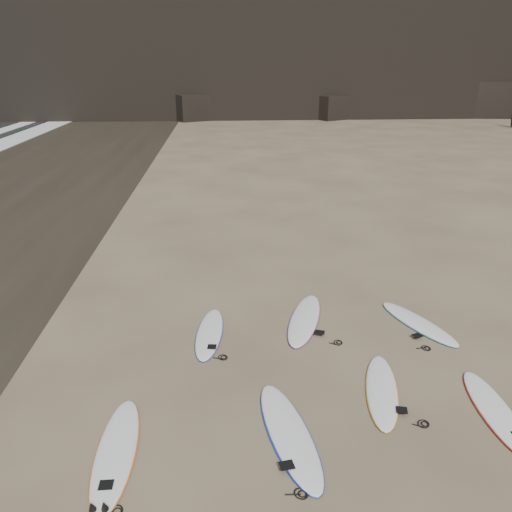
{
  "coord_description": "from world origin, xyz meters",
  "views": [
    {
      "loc": [
        -2.94,
        -7.01,
        5.59
      ],
      "look_at": [
        -2.22,
        3.38,
        1.5
      ],
      "focal_mm": 35.0,
      "sensor_mm": 36.0,
      "label": 1
    }
  ],
  "objects_px": {
    "surfboard_3": "(495,411)",
    "surfboard_5": "(209,333)",
    "surfboard_7": "(418,323)",
    "surfboard_0": "(116,451)",
    "surfboard_1": "(289,433)",
    "surfboard_6": "(304,319)",
    "surfboard_2": "(382,390)"
  },
  "relations": [
    {
      "from": "surfboard_3",
      "to": "surfboard_5",
      "type": "height_order",
      "value": "surfboard_3"
    },
    {
      "from": "surfboard_7",
      "to": "surfboard_5",
      "type": "bearing_deg",
      "value": 158.36
    },
    {
      "from": "surfboard_0",
      "to": "surfboard_5",
      "type": "height_order",
      "value": "surfboard_0"
    },
    {
      "from": "surfboard_1",
      "to": "surfboard_6",
      "type": "relative_size",
      "value": 1.01
    },
    {
      "from": "surfboard_2",
      "to": "surfboard_7",
      "type": "bearing_deg",
      "value": 70.28
    },
    {
      "from": "surfboard_0",
      "to": "surfboard_7",
      "type": "height_order",
      "value": "surfboard_0"
    },
    {
      "from": "surfboard_2",
      "to": "surfboard_7",
      "type": "relative_size",
      "value": 0.98
    },
    {
      "from": "surfboard_1",
      "to": "surfboard_6",
      "type": "xyz_separation_m",
      "value": [
        0.85,
        3.72,
        -0.0
      ]
    },
    {
      "from": "surfboard_6",
      "to": "surfboard_7",
      "type": "bearing_deg",
      "value": 10.19
    },
    {
      "from": "surfboard_1",
      "to": "surfboard_5",
      "type": "height_order",
      "value": "surfboard_1"
    },
    {
      "from": "surfboard_5",
      "to": "surfboard_1",
      "type": "bearing_deg",
      "value": -61.98
    },
    {
      "from": "surfboard_0",
      "to": "surfboard_2",
      "type": "relative_size",
      "value": 1.09
    },
    {
      "from": "surfboard_3",
      "to": "surfboard_1",
      "type": "bearing_deg",
      "value": -172.0
    },
    {
      "from": "surfboard_0",
      "to": "surfboard_3",
      "type": "bearing_deg",
      "value": 4.13
    },
    {
      "from": "surfboard_0",
      "to": "surfboard_1",
      "type": "relative_size",
      "value": 0.94
    },
    {
      "from": "surfboard_3",
      "to": "surfboard_6",
      "type": "xyz_separation_m",
      "value": [
        -2.73,
        3.41,
        0.0
      ]
    },
    {
      "from": "surfboard_1",
      "to": "surfboard_7",
      "type": "bearing_deg",
      "value": 34.5
    },
    {
      "from": "surfboard_1",
      "to": "surfboard_3",
      "type": "distance_m",
      "value": 3.59
    },
    {
      "from": "surfboard_0",
      "to": "surfboard_1",
      "type": "height_order",
      "value": "surfboard_1"
    },
    {
      "from": "surfboard_2",
      "to": "surfboard_7",
      "type": "xyz_separation_m",
      "value": [
        1.58,
        2.36,
        0.0
      ]
    },
    {
      "from": "surfboard_1",
      "to": "surfboard_3",
      "type": "xyz_separation_m",
      "value": [
        3.58,
        0.3,
        -0.01
      ]
    },
    {
      "from": "surfboard_0",
      "to": "surfboard_5",
      "type": "xyz_separation_m",
      "value": [
        1.36,
        3.46,
        -0.0
      ]
    },
    {
      "from": "surfboard_0",
      "to": "surfboard_2",
      "type": "bearing_deg",
      "value": 14.52
    },
    {
      "from": "surfboard_2",
      "to": "surfboard_5",
      "type": "relative_size",
      "value": 1.02
    },
    {
      "from": "surfboard_3",
      "to": "surfboard_7",
      "type": "xyz_separation_m",
      "value": [
        -0.18,
        3.06,
        0.0
      ]
    },
    {
      "from": "surfboard_1",
      "to": "surfboard_5",
      "type": "distance_m",
      "value": 3.51
    },
    {
      "from": "surfboard_5",
      "to": "surfboard_7",
      "type": "relative_size",
      "value": 0.96
    },
    {
      "from": "surfboard_5",
      "to": "surfboard_7",
      "type": "height_order",
      "value": "surfboard_7"
    },
    {
      "from": "surfboard_3",
      "to": "surfboard_6",
      "type": "relative_size",
      "value": 0.9
    },
    {
      "from": "surfboard_2",
      "to": "surfboard_3",
      "type": "distance_m",
      "value": 1.89
    },
    {
      "from": "surfboard_1",
      "to": "surfboard_2",
      "type": "relative_size",
      "value": 1.15
    },
    {
      "from": "surfboard_6",
      "to": "surfboard_0",
      "type": "bearing_deg",
      "value": -113.89
    }
  ]
}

